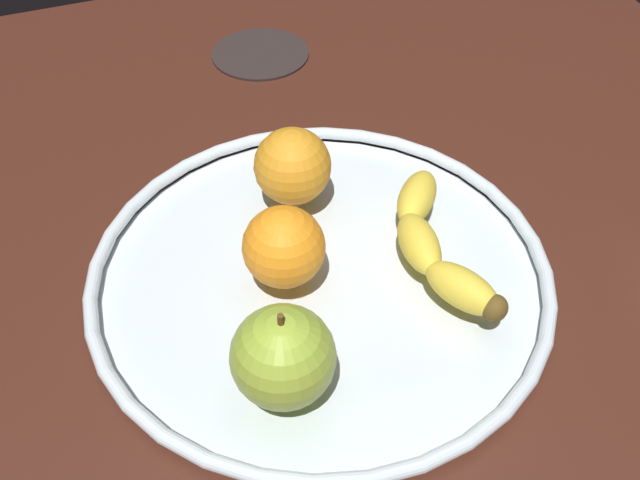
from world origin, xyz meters
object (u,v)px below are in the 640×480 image
Objects in this scene: ambient_coaster at (260,52)px; orange_back_right at (292,166)px; orange_back_left at (284,247)px; banana at (434,244)px; apple at (283,357)px; fruit_bowl at (320,272)px.

orange_back_right is at bearing -11.38° from ambient_coaster.
orange_back_left is at bearing -23.63° from orange_back_right.
banana is at bearing 78.41° from orange_back_left.
orange_back_left is 37.66cm from ambient_coaster.
apple reaches higher than orange_back_left.
banana is at bearing 115.75° from apple.
orange_back_right is at bearing 156.37° from orange_back_left.
banana is at bearing 35.71° from orange_back_right.
fruit_bowl is 5.62× the size of orange_back_right.
fruit_bowl is 36.66cm from ambient_coaster.
fruit_bowl is 2.12× the size of banana.
apple is 0.71× the size of ambient_coaster.
orange_back_left is (-2.52, -12.28, 1.77)cm from banana.
orange_back_right reaches higher than banana.
orange_back_right is (-11.57, -8.32, 1.90)cm from banana.
fruit_bowl is at bearing -5.57° from orange_back_right.
orange_back_left is at bearing 160.54° from apple.
orange_back_right is at bearing 174.43° from fruit_bowl.
banana is 2.24× the size of apple.
fruit_bowl is at bearing -97.81° from banana.
orange_back_right reaches higher than orange_back_left.
apple is 1.23× the size of orange_back_left.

